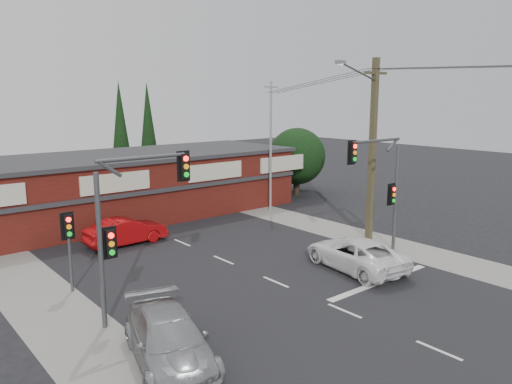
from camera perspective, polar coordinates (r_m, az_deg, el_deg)
ground at (r=21.15m, az=4.86°, el=-11.29°), size 120.00×120.00×0.00m
road_strip at (r=24.72m, az=-3.37°, el=-7.93°), size 14.00×70.00×0.01m
verge_left at (r=21.18m, az=-22.66°, el=-12.07°), size 3.00×70.00×0.02m
verge_right at (r=30.30m, az=9.73°, el=-4.52°), size 3.00×70.00×0.02m
stop_line at (r=22.73m, az=13.98°, el=-9.94°), size 6.50×0.35×0.01m
white_suv at (r=23.92m, az=11.27°, el=-6.93°), size 3.24×5.63×1.48m
silver_suv at (r=15.83m, az=-9.88°, el=-16.35°), size 3.50×5.62×1.52m
red_sedan at (r=28.21m, az=-14.65°, el=-4.35°), size 4.49×1.68×1.46m
lane_dashes at (r=20.79m, az=5.93°, el=-11.67°), size 0.12×36.51×0.01m
shop_building at (r=33.94m, az=-16.88°, el=0.49°), size 27.30×8.40×4.22m
tree_cluster at (r=41.22m, az=4.46°, el=3.76°), size 5.90×5.10×5.50m
conifer_near at (r=41.74m, az=-15.23°, el=7.06°), size 1.80×1.80×9.25m
conifer_far at (r=45.07m, az=-12.23°, el=7.45°), size 1.80×1.80×9.25m
traffic_mast_left at (r=17.99m, az=-14.40°, el=-2.42°), size 3.77×0.27×5.97m
traffic_mast_right at (r=25.80m, az=14.36°, el=1.57°), size 3.96×0.27×5.97m
pedestal_signal at (r=21.69m, az=-20.64°, el=-4.68°), size 0.55×0.27×3.38m
utility_pole at (r=27.99m, az=13.03°, el=5.32°), size 4.38×0.59×10.00m
steel_pole at (r=34.67m, az=1.69°, el=5.45°), size 1.20×0.16×9.00m
power_lines at (r=25.07m, az=23.73°, el=12.44°), size 2.01×29.00×1.22m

